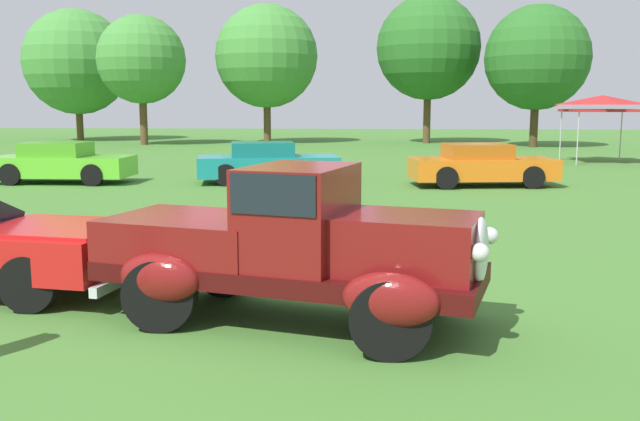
# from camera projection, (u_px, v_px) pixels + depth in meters

# --- Properties ---
(ground_plane) EXTENTS (120.00, 120.00, 0.00)m
(ground_plane) POSITION_uv_depth(u_px,v_px,m) (246.00, 307.00, 8.08)
(ground_plane) COLOR #42752D
(feature_pickup_truck) EXTENTS (4.35, 2.62, 1.70)m
(feature_pickup_truck) POSITION_uv_depth(u_px,v_px,m) (292.00, 244.00, 7.40)
(feature_pickup_truck) COLOR #400B0B
(feature_pickup_truck) RESTS_ON ground_plane
(show_car_lime) EXTENTS (4.09, 1.75, 1.22)m
(show_car_lime) POSITION_uv_depth(u_px,v_px,m) (61.00, 163.00, 20.81)
(show_car_lime) COLOR #60C62D
(show_car_lime) RESTS_ON ground_plane
(show_car_teal) EXTENTS (4.42, 2.45, 1.22)m
(show_car_teal) POSITION_uv_depth(u_px,v_px,m) (267.00, 163.00, 20.85)
(show_car_teal) COLOR teal
(show_car_teal) RESTS_ON ground_plane
(show_car_orange) EXTENTS (4.28, 2.23, 1.22)m
(show_car_orange) POSITION_uv_depth(u_px,v_px,m) (481.00, 165.00, 20.01)
(show_car_orange) COLOR orange
(show_car_orange) RESTS_ON ground_plane
(canopy_tent_left_field) EXTENTS (2.75, 2.75, 2.71)m
(canopy_tent_left_field) POSITION_uv_depth(u_px,v_px,m) (602.00, 102.00, 27.77)
(canopy_tent_left_field) COLOR #B7B7BC
(canopy_tent_left_field) RESTS_ON ground_plane
(treeline_far_left) EXTENTS (6.76, 6.76, 8.45)m
(treeline_far_left) POSITION_uv_depth(u_px,v_px,m) (77.00, 62.00, 45.00)
(treeline_far_left) COLOR brown
(treeline_far_left) RESTS_ON ground_plane
(treeline_mid_left) EXTENTS (5.09, 5.09, 7.45)m
(treeline_mid_left) POSITION_uv_depth(u_px,v_px,m) (141.00, 60.00, 40.03)
(treeline_mid_left) COLOR brown
(treeline_mid_left) RESTS_ON ground_plane
(treeline_center) EXTENTS (6.21, 6.21, 8.33)m
(treeline_center) POSITION_uv_depth(u_px,v_px,m) (267.00, 56.00, 41.99)
(treeline_center) COLOR brown
(treeline_center) RESTS_ON ground_plane
(treeline_mid_right) EXTENTS (6.23, 6.23, 8.82)m
(treeline_mid_right) POSITION_uv_depth(u_px,v_px,m) (429.00, 48.00, 41.61)
(treeline_mid_right) COLOR brown
(treeline_mid_right) RESTS_ON ground_plane
(treeline_far_right) EXTENTS (5.70, 5.70, 7.72)m
(treeline_far_right) POSITION_uv_depth(u_px,v_px,m) (537.00, 58.00, 37.82)
(treeline_far_right) COLOR #47331E
(treeline_far_right) RESTS_ON ground_plane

